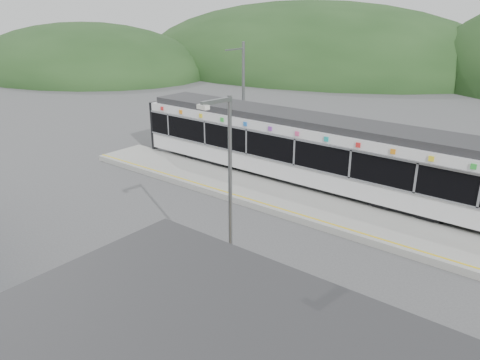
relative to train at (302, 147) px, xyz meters
The scene contains 7 objects.
ground 6.43m from the train, 80.07° to the right, with size 120.00×120.00×0.00m, color #4C4C4F.
hills 7.56m from the train, ahead, with size 146.00×149.00×26.00m.
platform 3.47m from the train, 68.74° to the right, with size 26.00×3.20×0.30m, color #9E9E99.
yellow_line 4.49m from the train, 75.29° to the right, with size 26.00×0.10×0.01m, color yellow.
train is the anchor object (origin of this frame).
catenary_mast_west 6.67m from the train, 156.69° to the left, with size 0.18×1.80×7.00m.
lamp_post 11.17m from the train, 70.70° to the right, with size 0.37×1.16×6.61m.
Camera 1 is at (11.12, -14.49, 8.98)m, focal length 35.00 mm.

